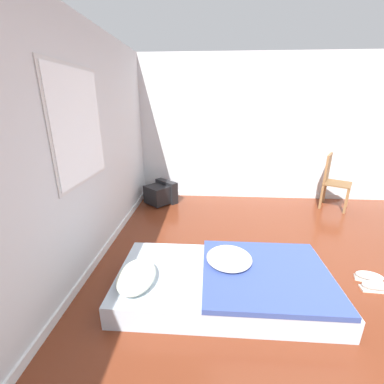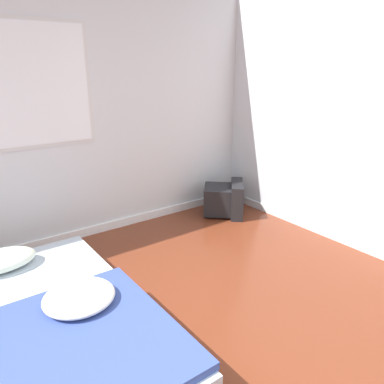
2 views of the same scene
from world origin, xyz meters
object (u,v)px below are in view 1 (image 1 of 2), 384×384
at_px(mattress_bed, 225,281).
at_px(sneaker_pair, 372,281).
at_px(crt_tv, 161,193).
at_px(wooden_chair, 332,177).

relative_size(mattress_bed, sneaker_pair, 6.78).
height_order(crt_tv, wooden_chair, wooden_chair).
distance_m(mattress_bed, sneaker_pair, 1.54).
bearing_deg(mattress_bed, sneaker_pair, -81.99).
distance_m(wooden_chair, sneaker_pair, 2.27).
bearing_deg(wooden_chair, sneaker_pair, 168.28).
height_order(mattress_bed, wooden_chair, wooden_chair).
height_order(crt_tv, sneaker_pair, crt_tv).
bearing_deg(crt_tv, mattress_bed, -155.70).
height_order(wooden_chair, sneaker_pair, wooden_chair).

